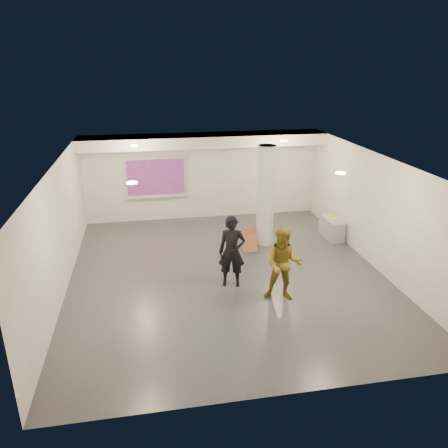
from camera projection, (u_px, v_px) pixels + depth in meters
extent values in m
cube|color=#35373C|center=(227.00, 274.00, 11.42)|extent=(8.00, 9.00, 0.01)
cube|color=white|center=(227.00, 161.00, 10.36)|extent=(8.00, 9.00, 0.01)
cube|color=silver|center=(203.00, 176.00, 15.03)|extent=(8.00, 0.01, 3.00)
cube|color=silver|center=(281.00, 319.00, 6.75)|extent=(8.00, 0.01, 3.00)
cube|color=silver|center=(59.00, 231.00, 10.22)|extent=(0.01, 9.00, 3.00)
cube|color=silver|center=(375.00, 211.00, 11.57)|extent=(0.01, 9.00, 3.00)
cube|color=silver|center=(204.00, 140.00, 14.06)|extent=(8.00, 1.10, 0.36)
cylinder|color=#E9C688|center=(134.00, 146.00, 12.30)|extent=(0.22, 0.22, 0.02)
cylinder|color=#E9C688|center=(284.00, 141.00, 13.04)|extent=(0.22, 0.22, 0.02)
cylinder|color=#E9C688|center=(132.00, 183.00, 8.62)|extent=(0.22, 0.22, 0.02)
cylinder|color=#E9C688|center=(341.00, 173.00, 9.36)|extent=(0.22, 0.22, 0.02)
cylinder|color=silver|center=(266.00, 196.00, 12.80)|extent=(0.52, 0.52, 3.00)
cube|color=silver|center=(156.00, 177.00, 14.71)|extent=(2.10, 0.06, 1.40)
cube|color=#0027B2|center=(156.00, 177.00, 14.67)|extent=(1.90, 0.01, 1.20)
cube|color=silver|center=(157.00, 197.00, 14.90)|extent=(2.10, 0.08, 0.04)
cube|color=#939598|center=(332.00, 228.00, 13.69)|extent=(0.45, 1.07, 0.62)
cube|color=white|center=(332.00, 217.00, 13.64)|extent=(0.31, 0.35, 0.02)
cube|color=yellow|center=(331.00, 217.00, 13.68)|extent=(0.22, 0.28, 0.03)
cube|color=#956542|center=(250.00, 236.00, 13.09)|extent=(0.57, 0.35, 0.59)
cube|color=#956542|center=(250.00, 244.00, 12.66)|extent=(0.46, 0.20, 0.49)
imported|color=black|center=(232.00, 252.00, 10.58)|extent=(0.73, 0.57, 1.79)
imported|color=olive|center=(284.00, 264.00, 9.94)|extent=(1.04, 0.92, 1.78)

